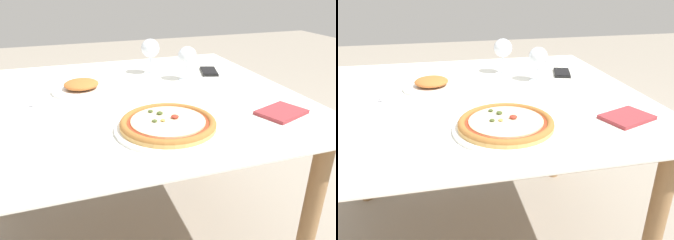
% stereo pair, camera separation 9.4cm
% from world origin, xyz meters
% --- Properties ---
extents(dining_table, '(1.29, 1.12, 0.71)m').
position_xyz_m(dining_table, '(0.00, 0.00, 0.64)').
color(dining_table, '#997047').
rests_on(dining_table, ground_plane).
extents(pizza_plate, '(0.31, 0.31, 0.04)m').
position_xyz_m(pizza_plate, '(0.07, -0.31, 0.73)').
color(pizza_plate, white).
rests_on(pizza_plate, dining_table).
extents(fork, '(0.05, 0.17, 0.00)m').
position_xyz_m(fork, '(-0.32, -0.02, 0.72)').
color(fork, silver).
rests_on(fork, dining_table).
extents(wine_glass_far_left, '(0.08, 0.08, 0.16)m').
position_xyz_m(wine_glass_far_left, '(0.19, 0.27, 0.83)').
color(wine_glass_far_left, silver).
rests_on(wine_glass_far_left, dining_table).
extents(wine_glass_far_right, '(0.08, 0.08, 0.14)m').
position_xyz_m(wine_glass_far_right, '(0.31, 0.13, 0.81)').
color(wine_glass_far_right, silver).
rests_on(wine_glass_far_right, dining_table).
extents(cell_phone, '(0.11, 0.16, 0.01)m').
position_xyz_m(cell_phone, '(0.45, 0.21, 0.72)').
color(cell_phone, black).
rests_on(cell_phone, dining_table).
extents(side_plate, '(0.23, 0.23, 0.04)m').
position_xyz_m(side_plate, '(-0.13, 0.12, 0.73)').
color(side_plate, white).
rests_on(side_plate, dining_table).
extents(napkin_folded, '(0.18, 0.16, 0.01)m').
position_xyz_m(napkin_folded, '(0.46, -0.32, 0.72)').
color(napkin_folded, '#933338').
rests_on(napkin_folded, dining_table).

